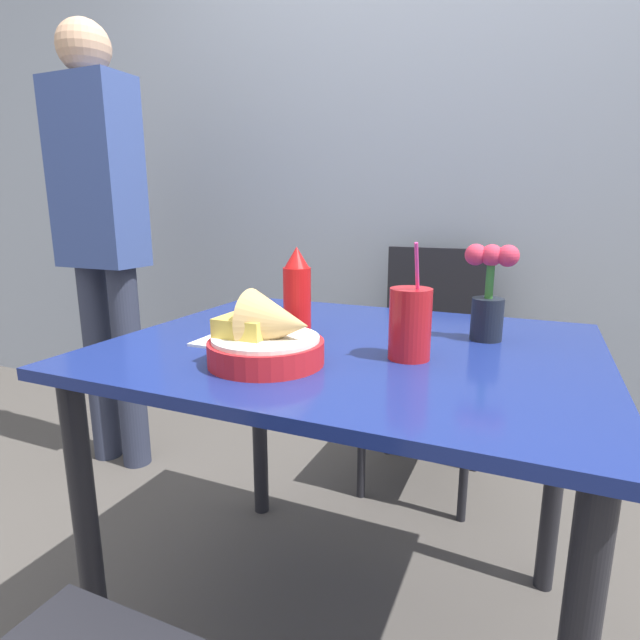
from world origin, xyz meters
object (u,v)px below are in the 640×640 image
flower_vase (489,293)px  person_standing (101,224)px  food_basket (269,338)px  chair_far_window (431,346)px  ketchup_bottle (297,294)px  drink_cup (410,326)px

flower_vase → person_standing: 1.48m
food_basket → flower_vase: size_ratio=1.04×
flower_vase → person_standing: bearing=168.5°
chair_far_window → ketchup_bottle: 0.92m
ketchup_bottle → chair_far_window: bearing=79.5°
ketchup_bottle → person_standing: size_ratio=0.12×
food_basket → person_standing: person_standing is taller
drink_cup → ketchup_bottle: bearing=165.3°
chair_far_window → person_standing: size_ratio=0.53×
chair_far_window → ketchup_bottle: ketchup_bottle is taller
food_basket → person_standing: bearing=149.3°
chair_far_window → drink_cup: size_ratio=3.86×
flower_vase → person_standing: size_ratio=0.13×
food_basket → chair_far_window: bearing=84.0°
chair_far_window → flower_vase: 0.82m
food_basket → ketchup_bottle: (-0.05, 0.21, 0.05)m
food_basket → ketchup_bottle: ketchup_bottle is taller
drink_cup → flower_vase: (0.12, 0.21, 0.04)m
chair_far_window → ketchup_bottle: (-0.16, -0.84, 0.33)m
chair_far_window → drink_cup: 0.97m
ketchup_bottle → flower_vase: 0.43m
drink_cup → person_standing: bearing=159.1°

